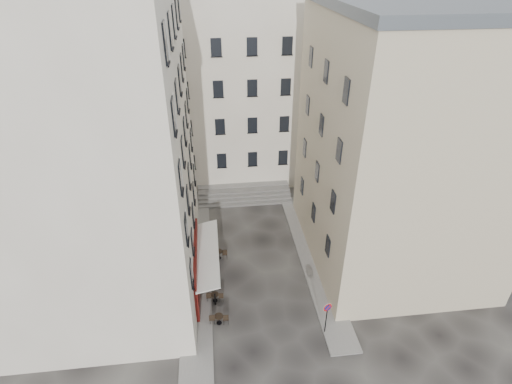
{
  "coord_description": "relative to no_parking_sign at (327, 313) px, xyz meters",
  "views": [
    {
      "loc": [
        -2.75,
        -20.68,
        20.89
      ],
      "look_at": [
        0.16,
        4.0,
        5.82
      ],
      "focal_mm": 28.0,
      "sensor_mm": 36.0,
      "label": 1
    }
  ],
  "objects": [
    {
      "name": "bistro_table_b",
      "position": [
        -6.84,
        3.55,
        -1.4
      ],
      "size": [
        1.18,
        0.55,
        0.83
      ],
      "color": "black",
      "rests_on": "ground"
    },
    {
      "name": "bistro_table_c",
      "position": [
        -7.19,
        5.33,
        -1.38
      ],
      "size": [
        1.25,
        0.58,
        0.88
      ],
      "color": "black",
      "rests_on": "ground"
    },
    {
      "name": "stone_steps",
      "position": [
        -3.59,
        16.8,
        -1.43
      ],
      "size": [
        9.0,
        3.15,
        0.8
      ],
      "color": "#5A5755",
      "rests_on": "ground"
    },
    {
      "name": "building_right",
      "position": [
        6.91,
        7.72,
        7.48
      ],
      "size": [
        12.2,
        14.2,
        18.6
      ],
      "color": "#C5B493",
      "rests_on": "ground"
    },
    {
      "name": "building_back",
      "position": [
        -4.59,
        23.22,
        7.48
      ],
      "size": [
        18.2,
        10.2,
        18.6
      ],
      "color": "beige",
      "rests_on": "ground"
    },
    {
      "name": "bistro_table_d",
      "position": [
        -6.4,
        8.02,
        -1.36
      ],
      "size": [
        1.31,
        0.61,
        0.92
      ],
      "color": "black",
      "rests_on": "ground"
    },
    {
      "name": "bollard_mid",
      "position": [
        -6.84,
        6.72,
        -1.3
      ],
      "size": [
        0.12,
        0.12,
        0.98
      ],
      "color": "black",
      "rests_on": "ground"
    },
    {
      "name": "pedestrian",
      "position": [
        -6.79,
        5.32,
        -0.9
      ],
      "size": [
        0.7,
        0.48,
        1.85
      ],
      "primitive_type": "imported",
      "rotation": [
        0.0,
        0.0,
        3.2
      ],
      "color": "#222327",
      "rests_on": "ground"
    },
    {
      "name": "bistro_table_e",
      "position": [
        -7.14,
        8.26,
        -1.39
      ],
      "size": [
        1.22,
        0.57,
        0.86
      ],
      "color": "black",
      "rests_on": "ground"
    },
    {
      "name": "no_parking_sign",
      "position": [
        0.0,
        0.0,
        0.0
      ],
      "size": [
        0.57,
        0.21,
        2.58
      ],
      "rotation": [
        0.0,
        0.0,
        0.31
      ],
      "color": "black",
      "rests_on": "ground"
    },
    {
      "name": "building_left",
      "position": [
        -14.09,
        7.22,
        8.48
      ],
      "size": [
        12.2,
        16.2,
        20.6
      ],
      "color": "beige",
      "rests_on": "ground"
    },
    {
      "name": "cafe_storefront",
      "position": [
        -7.9,
        5.22,
        0.05
      ],
      "size": [
        1.74,
        7.3,
        3.5
      ],
      "color": "#420C09",
      "rests_on": "ground"
    },
    {
      "name": "sidewalk_right",
      "position": [
        0.91,
        7.22,
        -1.77
      ],
      "size": [
        2.0,
        18.0,
        0.12
      ],
      "primitive_type": "cube",
      "color": "slate",
      "rests_on": "ground"
    },
    {
      "name": "bollard_near",
      "position": [
        -6.84,
        3.22,
        -1.3
      ],
      "size": [
        0.12,
        0.12,
        0.98
      ],
      "color": "black",
      "rests_on": "ground"
    },
    {
      "name": "sidewalk_left",
      "position": [
        -8.09,
        8.22,
        -1.77
      ],
      "size": [
        2.0,
        22.0,
        0.12
      ],
      "primitive_type": "cube",
      "color": "slate",
      "rests_on": "ground"
    },
    {
      "name": "ground",
      "position": [
        -3.59,
        4.22,
        -1.83
      ],
      "size": [
        90.0,
        90.0,
        0.0
      ],
      "primitive_type": "plane",
      "color": "black",
      "rests_on": "ground"
    },
    {
      "name": "bistro_table_a",
      "position": [
        -6.64,
        1.57,
        -1.38
      ],
      "size": [
        1.25,
        0.59,
        0.88
      ],
      "color": "black",
      "rests_on": "ground"
    },
    {
      "name": "bollard_far",
      "position": [
        -6.84,
        10.22,
        -1.3
      ],
      "size": [
        0.12,
        0.12,
        0.98
      ],
      "color": "black",
      "rests_on": "ground"
    }
  ]
}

